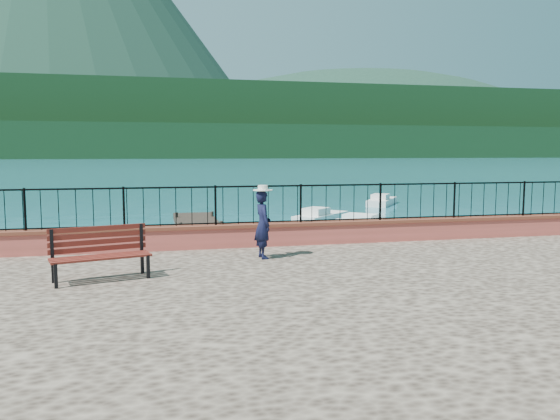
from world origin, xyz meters
name	(u,v)px	position (x,y,z in m)	size (l,w,h in m)	color
ground	(364,334)	(0.00, 0.00, 0.00)	(2000.00, 2000.00, 0.00)	#19596B
parapet	(312,233)	(0.00, 3.70, 1.49)	(28.00, 0.46, 0.58)	#C64F47
railing	(312,204)	(0.00, 3.70, 2.25)	(27.00, 0.05, 0.95)	black
dock	(206,238)	(-2.00, 12.00, 0.15)	(2.00, 16.00, 0.30)	#2D231C
far_forest	(160,142)	(0.00, 300.00, 9.00)	(900.00, 60.00, 18.00)	black
foothills	(158,123)	(0.00, 360.00, 22.00)	(900.00, 120.00, 44.00)	black
companion_hill	(360,155)	(220.00, 560.00, 0.00)	(448.00, 384.00, 180.00)	#142D23
park_bench	(101,265)	(-4.99, 0.71, 1.50)	(1.88, 1.03, 1.00)	black
person	(263,225)	(-1.61, 2.12, 1.97)	(0.56, 0.37, 1.53)	black
hat	(263,188)	(-1.61, 2.12, 2.79)	(0.44, 0.44, 0.12)	silver
boat_0	(196,245)	(-2.62, 8.99, 0.40)	(4.37, 1.30, 0.80)	silver
boat_1	(373,223)	(5.59, 12.93, 0.40)	(4.02, 1.30, 0.80)	white
boat_2	(321,214)	(4.38, 16.84, 0.40)	(3.82, 1.30, 0.80)	silver
boat_5	(382,199)	(11.14, 24.56, 0.40)	(4.09, 1.30, 0.80)	silver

